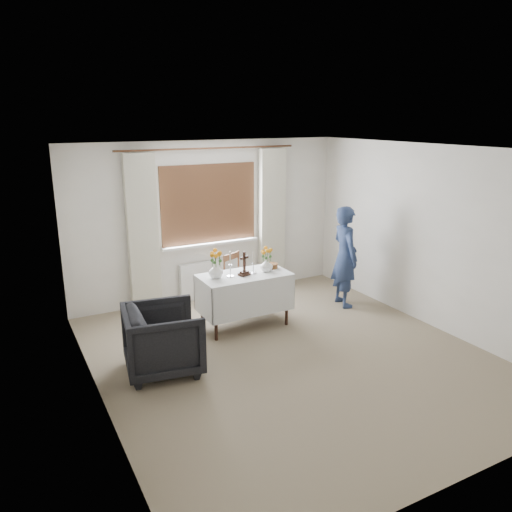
{
  "coord_description": "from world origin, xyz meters",
  "views": [
    {
      "loc": [
        -3.0,
        -4.72,
        2.85
      ],
      "look_at": [
        -0.01,
        0.89,
        1.06
      ],
      "focal_mm": 35.0,
      "sensor_mm": 36.0,
      "label": 1
    }
  ],
  "objects": [
    {
      "name": "radiator",
      "position": [
        0.0,
        2.42,
        0.3
      ],
      "size": [
        1.1,
        0.1,
        0.6
      ],
      "primitive_type": "cube",
      "color": "silver",
      "rests_on": "ground"
    },
    {
      "name": "flower_vase_left",
      "position": [
        -0.49,
        1.13,
        0.86
      ],
      "size": [
        0.22,
        0.22,
        0.2
      ],
      "primitive_type": "imported",
      "rotation": [
        0.0,
        0.0,
        -0.13
      ],
      "color": "white",
      "rests_on": "altar_table"
    },
    {
      "name": "candlestick_left",
      "position": [
        -0.29,
        1.09,
        0.94
      ],
      "size": [
        0.12,
        0.12,
        0.35
      ],
      "primitive_type": null,
      "rotation": [
        0.0,
        0.0,
        -0.21
      ],
      "color": "silver",
      "rests_on": "altar_table"
    },
    {
      "name": "wooden_chair",
      "position": [
        0.18,
        1.76,
        0.42
      ],
      "size": [
        0.51,
        0.51,
        0.84
      ],
      "primitive_type": null,
      "rotation": [
        0.0,
        0.0,
        0.42
      ],
      "color": "brown",
      "rests_on": "ground"
    },
    {
      "name": "armchair",
      "position": [
        -1.48,
        0.39,
        0.39
      ],
      "size": [
        0.98,
        0.96,
        0.78
      ],
      "primitive_type": "imported",
      "rotation": [
        0.0,
        0.0,
        1.41
      ],
      "color": "black",
      "rests_on": "ground"
    },
    {
      "name": "altar_table",
      "position": [
        -0.08,
        1.09,
        0.38
      ],
      "size": [
        1.24,
        0.64,
        0.76
      ],
      "primitive_type": "cube",
      "color": "white",
      "rests_on": "ground"
    },
    {
      "name": "wicker_basket",
      "position": [
        0.39,
        1.18,
        0.8
      ],
      "size": [
        0.21,
        0.21,
        0.07
      ],
      "primitive_type": "cylinder",
      "rotation": [
        0.0,
        0.0,
        -0.17
      ],
      "color": "brown",
      "rests_on": "altar_table"
    },
    {
      "name": "candlestick_right",
      "position": [
        0.05,
        1.07,
        0.91
      ],
      "size": [
        0.11,
        0.11,
        0.3
      ],
      "primitive_type": null,
      "rotation": [
        0.0,
        0.0,
        -0.34
      ],
      "color": "silver",
      "rests_on": "altar_table"
    },
    {
      "name": "flower_vase_right",
      "position": [
        0.25,
        1.06,
        0.85
      ],
      "size": [
        0.19,
        0.19,
        0.18
      ],
      "primitive_type": "imported",
      "rotation": [
        0.0,
        0.0,
        -0.08
      ],
      "color": "white",
      "rests_on": "altar_table"
    },
    {
      "name": "wooden_cross",
      "position": [
        -0.1,
        1.06,
        0.93
      ],
      "size": [
        0.18,
        0.15,
        0.33
      ],
      "primitive_type": null,
      "rotation": [
        0.0,
        0.0,
        0.32
      ],
      "color": "black",
      "rests_on": "altar_table"
    },
    {
      "name": "person",
      "position": [
        1.65,
        1.11,
        0.78
      ],
      "size": [
        0.46,
        0.62,
        1.56
      ],
      "primitive_type": "imported",
      "rotation": [
        0.0,
        0.0,
        1.41
      ],
      "color": "navy",
      "rests_on": "ground"
    },
    {
      "name": "ground",
      "position": [
        0.0,
        0.0,
        0.0
      ],
      "size": [
        5.0,
        5.0,
        0.0
      ],
      "primitive_type": "plane",
      "color": "#86765D",
      "rests_on": "ground"
    }
  ]
}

